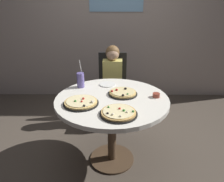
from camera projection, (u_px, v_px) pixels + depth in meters
ground_plane at (112, 159)px, 2.37m from camera, size 8.00×8.00×0.00m
wall_with_window at (113, 12)px, 3.47m from camera, size 5.20×0.14×2.90m
dining_table at (112, 108)px, 2.11m from camera, size 1.10×1.10×0.75m
chair_wooden at (113, 82)px, 3.08m from camera, size 0.41×0.41×0.95m
diner_child at (112, 90)px, 2.93m from camera, size 0.26×0.41×1.08m
pizza_veggie at (119, 113)px, 1.76m from camera, size 0.32×0.32×0.05m
pizza_cheese at (81, 102)px, 1.94m from camera, size 0.32×0.32×0.05m
pizza_pepperoni at (123, 93)px, 2.14m from camera, size 0.29×0.29×0.05m
soda_cup at (81, 80)px, 2.30m from camera, size 0.08×0.08×0.31m
sauce_bowl at (156, 95)px, 2.08m from camera, size 0.07×0.07×0.04m
plate_small at (107, 84)px, 2.39m from camera, size 0.18×0.18×0.01m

